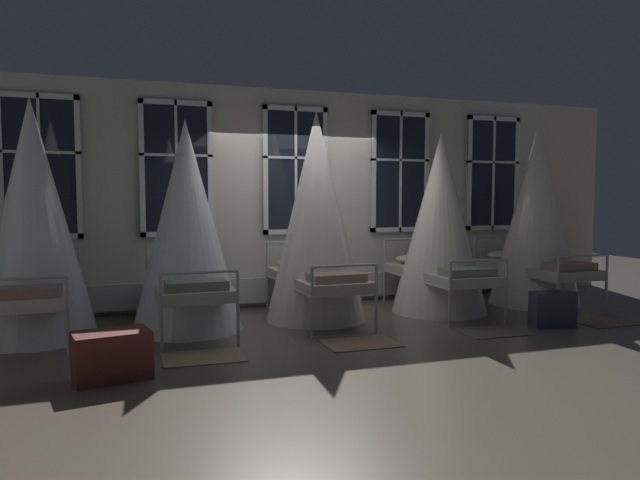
{
  "coord_description": "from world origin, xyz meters",
  "views": [
    {
      "loc": [
        -2.46,
        -7.13,
        1.61
      ],
      "look_at": [
        -0.0,
        0.06,
        1.04
      ],
      "focal_mm": 32.94,
      "sensor_mm": 36.0,
      "label": 1
    }
  ],
  "objects_px": {
    "cot_first": "(34,223)",
    "travel_trunk": "(112,355)",
    "cot_second": "(187,229)",
    "suitcase_dark": "(553,309)",
    "cot_fifth": "(536,218)",
    "cot_fourth": "(440,225)",
    "cot_third": "(316,219)"
  },
  "relations": [
    {
      "from": "cot_first",
      "to": "travel_trunk",
      "type": "relative_size",
      "value": 4.23
    },
    {
      "from": "cot_second",
      "to": "travel_trunk",
      "type": "height_order",
      "value": "cot_second"
    },
    {
      "from": "suitcase_dark",
      "to": "cot_fifth",
      "type": "bearing_deg",
      "value": 64.05
    },
    {
      "from": "cot_second",
      "to": "cot_fifth",
      "type": "relative_size",
      "value": 0.95
    },
    {
      "from": "cot_second",
      "to": "cot_fourth",
      "type": "xyz_separation_m",
      "value": [
        3.45,
        0.01,
        -0.01
      ]
    },
    {
      "from": "cot_first",
      "to": "suitcase_dark",
      "type": "bearing_deg",
      "value": -103.29
    },
    {
      "from": "cot_third",
      "to": "cot_fifth",
      "type": "relative_size",
      "value": 1.02
    },
    {
      "from": "cot_first",
      "to": "suitcase_dark",
      "type": "xyz_separation_m",
      "value": [
        5.94,
        -1.41,
        -1.09
      ]
    },
    {
      "from": "suitcase_dark",
      "to": "travel_trunk",
      "type": "bearing_deg",
      "value": -169.93
    },
    {
      "from": "cot_third",
      "to": "cot_fifth",
      "type": "bearing_deg",
      "value": -91.02
    },
    {
      "from": "cot_fifth",
      "to": "cot_fourth",
      "type": "bearing_deg",
      "value": 92.82
    },
    {
      "from": "cot_first",
      "to": "cot_second",
      "type": "xyz_separation_m",
      "value": [
        1.67,
        -0.1,
        -0.09
      ]
    },
    {
      "from": "cot_fifth",
      "to": "travel_trunk",
      "type": "bearing_deg",
      "value": 107.77
    },
    {
      "from": "cot_fourth",
      "to": "suitcase_dark",
      "type": "bearing_deg",
      "value": -146.61
    },
    {
      "from": "cot_third",
      "to": "cot_fourth",
      "type": "xyz_separation_m",
      "value": [
        1.79,
        -0.06,
        -0.11
      ]
    },
    {
      "from": "cot_first",
      "to": "cot_fourth",
      "type": "xyz_separation_m",
      "value": [
        5.12,
        -0.09,
        -0.11
      ]
    },
    {
      "from": "cot_third",
      "to": "cot_fifth",
      "type": "height_order",
      "value": "cot_third"
    },
    {
      "from": "cot_second",
      "to": "cot_fifth",
      "type": "distance_m",
      "value": 5.1
    },
    {
      "from": "cot_third",
      "to": "cot_first",
      "type": "bearing_deg",
      "value": 88.47
    },
    {
      "from": "cot_first",
      "to": "travel_trunk",
      "type": "height_order",
      "value": "cot_first"
    },
    {
      "from": "cot_first",
      "to": "suitcase_dark",
      "type": "distance_m",
      "value": 6.2
    },
    {
      "from": "cot_second",
      "to": "travel_trunk",
      "type": "relative_size",
      "value": 3.93
    },
    {
      "from": "cot_fourth",
      "to": "suitcase_dark",
      "type": "height_order",
      "value": "cot_fourth"
    },
    {
      "from": "cot_third",
      "to": "suitcase_dark",
      "type": "relative_size",
      "value": 4.71
    },
    {
      "from": "cot_second",
      "to": "suitcase_dark",
      "type": "bearing_deg",
      "value": -108.37
    },
    {
      "from": "cot_third",
      "to": "suitcase_dark",
      "type": "bearing_deg",
      "value": -118.68
    },
    {
      "from": "cot_second",
      "to": "cot_fifth",
      "type": "height_order",
      "value": "cot_fifth"
    },
    {
      "from": "cot_fourth",
      "to": "cot_first",
      "type": "bearing_deg",
      "value": 90.23
    },
    {
      "from": "cot_first",
      "to": "cot_fifth",
      "type": "bearing_deg",
      "value": -90.27
    },
    {
      "from": "cot_fifth",
      "to": "travel_trunk",
      "type": "distance_m",
      "value": 6.31
    },
    {
      "from": "travel_trunk",
      "to": "cot_fifth",
      "type": "bearing_deg",
      "value": 16.89
    },
    {
      "from": "cot_first",
      "to": "cot_fourth",
      "type": "height_order",
      "value": "cot_first"
    }
  ]
}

